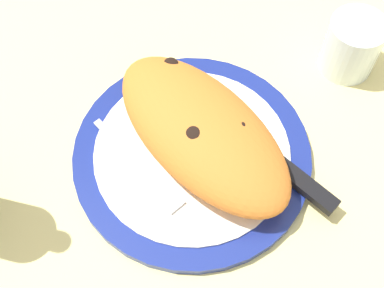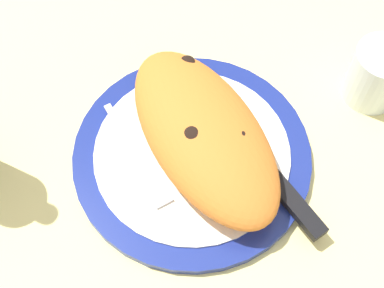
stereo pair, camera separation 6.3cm
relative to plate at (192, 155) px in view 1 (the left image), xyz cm
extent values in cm
cube|color=#E5D684|center=(0.00, 0.00, -2.30)|extent=(150.00, 150.00, 3.00)
cylinder|color=navy|center=(0.00, 0.00, -0.11)|extent=(29.50, 29.50, 1.38)
cylinder|color=white|center=(0.00, 0.00, 0.73)|extent=(24.22, 24.22, 0.30)
ellipsoid|color=orange|center=(-0.24, 1.54, 4.16)|extent=(27.30, 14.51, 6.55)
ellipsoid|color=black|center=(0.74, 0.23, 6.87)|extent=(3.11, 3.03, 0.99)
ellipsoid|color=black|center=(-5.22, 1.30, 6.74)|extent=(2.59, 2.57, 0.69)
ellipsoid|color=black|center=(-9.27, 3.71, 5.86)|extent=(2.23, 2.16, 0.69)
ellipsoid|color=black|center=(3.18, 4.42, 6.58)|extent=(2.67, 2.44, 0.76)
cube|color=silver|center=(-4.78, -6.60, 1.08)|extent=(11.83, 1.87, 0.40)
cube|color=silver|center=(3.09, -5.94, 1.08)|extent=(4.17, 2.52, 0.40)
cube|color=silver|center=(-0.26, 5.75, 1.08)|extent=(13.19, 3.75, 0.40)
cube|color=black|center=(11.13, 7.67, 1.48)|extent=(10.20, 3.63, 1.20)
cylinder|color=silver|center=(0.99, 25.71, 3.24)|extent=(7.41, 7.41, 8.06)
cylinder|color=silver|center=(0.99, 25.71, 1.59)|extent=(6.82, 6.82, 4.37)
camera|label=1|loc=(24.34, -18.26, 58.14)|focal=49.49mm
camera|label=2|loc=(27.58, -12.86, 58.14)|focal=49.49mm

